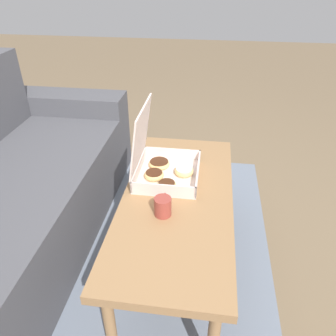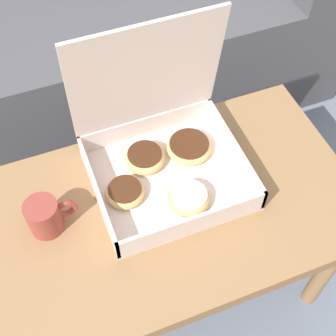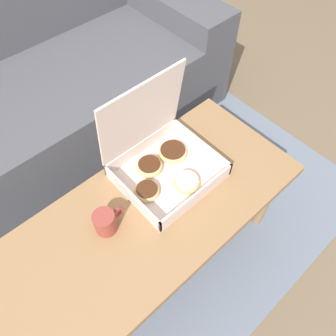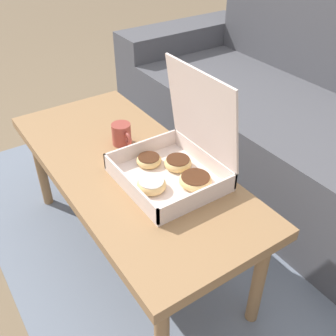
# 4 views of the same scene
# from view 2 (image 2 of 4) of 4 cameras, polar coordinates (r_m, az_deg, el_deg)

# --- Properties ---
(ground_plane) EXTENTS (12.00, 12.00, 0.00)m
(ground_plane) POSITION_cam_2_polar(r_m,az_deg,el_deg) (1.53, -6.74, -11.12)
(ground_plane) COLOR #756047
(area_rug) EXTENTS (2.20, 1.89, 0.01)m
(area_rug) POSITION_cam_2_polar(r_m,az_deg,el_deg) (1.68, -9.80, -2.23)
(area_rug) COLOR slate
(area_rug) RESTS_ON ground_plane
(couch) EXTENTS (2.08, 0.84, 0.92)m
(couch) POSITION_cam_2_polar(r_m,az_deg,el_deg) (1.82, -15.69, 16.18)
(couch) COLOR #4C4C51
(couch) RESTS_ON ground_plane
(coffee_table) EXTENTS (1.15, 0.50, 0.47)m
(coffee_table) POSITION_cam_2_polar(r_m,az_deg,el_deg) (1.09, -6.66, -8.18)
(coffee_table) COLOR #997047
(coffee_table) RESTS_ON ground_plane
(pastry_box) EXTENTS (0.34, 0.31, 0.37)m
(pastry_box) POSITION_cam_2_polar(r_m,az_deg,el_deg) (1.07, -0.65, 1.77)
(pastry_box) COLOR silver
(pastry_box) RESTS_ON coffee_table
(coffee_mug) EXTENTS (0.11, 0.07, 0.08)m
(coffee_mug) POSITION_cam_2_polar(r_m,az_deg,el_deg) (1.04, -14.71, -5.69)
(coffee_mug) COLOR #993D33
(coffee_mug) RESTS_ON coffee_table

